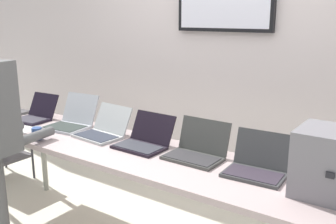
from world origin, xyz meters
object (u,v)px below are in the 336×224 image
(laptop_station_0, at_px, (35,114))
(laptop_station_3, at_px, (144,140))
(laptop_station_5, at_px, (257,165))
(workbench, at_px, (140,158))
(laptop_station_4, at_px, (197,149))
(coffee_mug, at_px, (37,133))
(laptop_station_1, at_px, (71,120))
(laptop_station_2, at_px, (103,130))

(laptop_station_0, relative_size, laptop_station_3, 0.98)
(laptop_station_5, bearing_deg, workbench, -173.41)
(laptop_station_4, bearing_deg, coffee_mug, -162.93)
(workbench, distance_m, laptop_station_5, 0.84)
(laptop_station_1, relative_size, laptop_station_2, 1.06)
(laptop_station_2, bearing_deg, laptop_station_1, 174.93)
(laptop_station_0, height_order, laptop_station_2, laptop_station_2)
(laptop_station_1, distance_m, coffee_mug, 0.39)
(laptop_station_0, relative_size, laptop_station_5, 0.97)
(laptop_station_1, relative_size, laptop_station_5, 1.11)
(laptop_station_0, distance_m, coffee_mug, 0.60)
(laptop_station_1, height_order, laptop_station_3, laptop_station_1)
(workbench, relative_size, laptop_station_4, 8.24)
(laptop_station_2, xyz_separation_m, coffee_mug, (-0.36, -0.35, -0.01))
(laptop_station_0, distance_m, laptop_station_4, 1.69)
(laptop_station_3, relative_size, coffee_mug, 3.93)
(workbench, height_order, laptop_station_4, laptop_station_4)
(laptop_station_4, distance_m, laptop_station_5, 0.44)
(laptop_station_4, bearing_deg, laptop_station_5, -3.17)
(laptop_station_4, height_order, laptop_station_5, laptop_station_4)
(workbench, height_order, laptop_station_1, laptop_station_1)
(laptop_station_2, relative_size, laptop_station_5, 1.04)
(laptop_station_1, xyz_separation_m, laptop_station_3, (0.83, -0.05, -0.01))
(laptop_station_2, bearing_deg, laptop_station_0, -179.99)
(laptop_station_2, bearing_deg, workbench, -12.43)
(laptop_station_3, bearing_deg, workbench, -70.64)
(coffee_mug, bearing_deg, laptop_station_0, 144.54)
(workbench, xyz_separation_m, laptop_station_5, (0.83, 0.10, 0.11))
(laptop_station_0, bearing_deg, laptop_station_1, 4.67)
(workbench, bearing_deg, laptop_station_5, 6.59)
(laptop_station_4, distance_m, coffee_mug, 1.26)
(laptop_station_0, bearing_deg, laptop_station_4, 0.68)
(laptop_station_1, bearing_deg, laptop_station_0, -175.33)
(coffee_mug, bearing_deg, workbench, 17.14)
(workbench, relative_size, coffee_mug, 33.23)
(laptop_station_3, height_order, coffee_mug, laptop_station_3)
(laptop_station_3, height_order, laptop_station_5, laptop_station_5)
(workbench, bearing_deg, laptop_station_0, 175.63)
(laptop_station_0, distance_m, laptop_station_2, 0.85)
(laptop_station_3, distance_m, coffee_mug, 0.85)
(laptop_station_3, bearing_deg, laptop_station_0, 179.55)
(laptop_station_1, height_order, coffee_mug, laptop_station_1)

